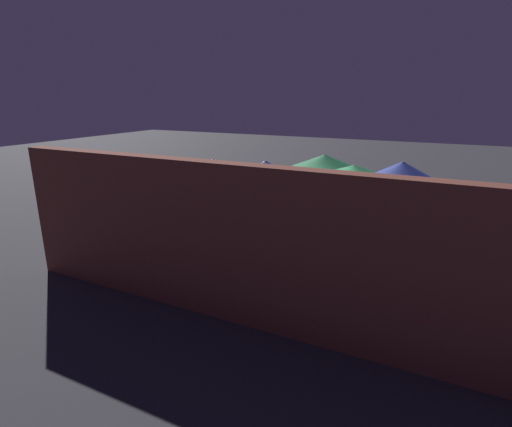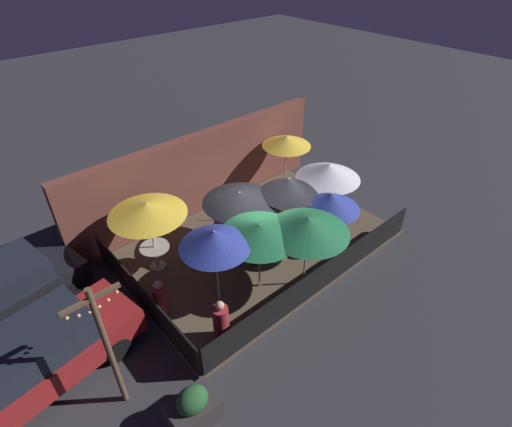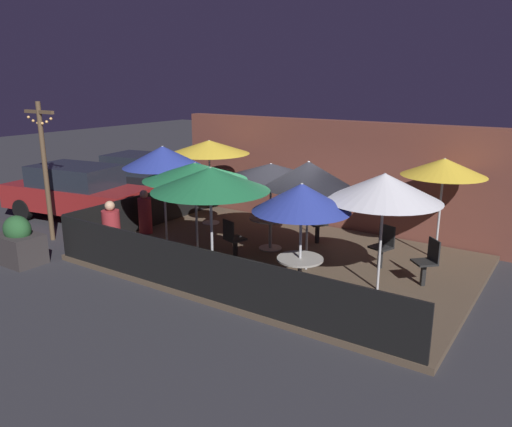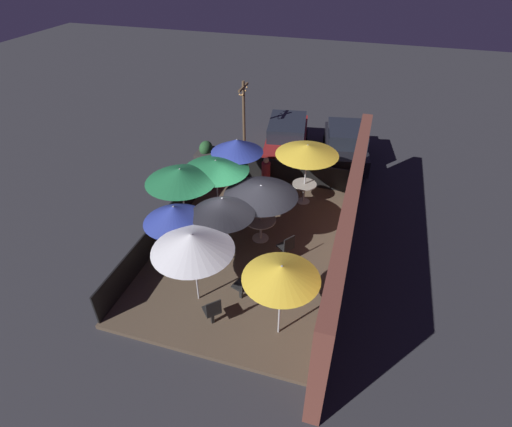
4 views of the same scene
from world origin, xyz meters
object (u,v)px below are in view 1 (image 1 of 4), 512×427
(patio_umbrella_8, at_px, (354,172))
(patron_1, at_px, (456,257))
(planter_box, at_px, (495,231))
(patio_chair_1, at_px, (181,221))
(patio_umbrella_2, at_px, (303,190))
(patio_umbrella_7, at_px, (402,171))
(dining_table_0, at_px, (409,275))
(patio_umbrella_5, at_px, (325,162))
(patio_umbrella_6, at_px, (264,172))
(patio_chair_0, at_px, (253,253))
(patio_umbrella_4, at_px, (143,179))
(dining_table_1, at_px, (265,211))
(patio_umbrella_1, at_px, (266,169))
(patio_umbrella_0, at_px, (418,200))
(dining_table_2, at_px, (301,240))
(patio_chair_2, at_px, (203,232))
(patron_0, at_px, (428,228))
(patio_umbrella_3, at_px, (214,167))
(patio_chair_3, at_px, (327,234))

(patio_umbrella_8, bearing_deg, patron_1, 159.36)
(patio_umbrella_8, xyz_separation_m, planter_box, (-3.58, -1.95, -1.70))
(patio_umbrella_8, relative_size, patio_chair_1, 2.38)
(patio_umbrella_2, distance_m, patron_1, 3.73)
(patio_umbrella_7, distance_m, dining_table_0, 2.91)
(patio_umbrella_5, bearing_deg, dining_table_0, 129.39)
(patio_umbrella_6, bearing_deg, patio_chair_0, 108.10)
(patio_umbrella_4, bearing_deg, patio_umbrella_6, -133.60)
(dining_table_1, bearing_deg, patio_umbrella_6, 113.00)
(patio_umbrella_5, bearing_deg, patio_umbrella_1, 19.13)
(patio_chair_0, bearing_deg, patio_umbrella_0, -51.08)
(patio_umbrella_2, relative_size, dining_table_2, 2.32)
(patio_umbrella_6, xyz_separation_m, patio_chair_2, (1.30, 1.00, -1.54))
(patio_umbrella_1, bearing_deg, patron_1, 167.28)
(patio_umbrella_1, relative_size, patron_1, 1.85)
(patron_0, bearing_deg, patio_umbrella_6, -102.45)
(patio_umbrella_5, height_order, patio_chair_1, patio_umbrella_5)
(patio_umbrella_3, relative_size, patio_umbrella_6, 0.98)
(patio_umbrella_1, xyz_separation_m, dining_table_0, (-4.44, 2.88, -1.27))
(patio_chair_0, distance_m, planter_box, 6.99)
(patio_umbrella_5, relative_size, patio_chair_3, 2.60)
(patio_umbrella_6, xyz_separation_m, patio_chair_1, (2.36, 0.55, -1.53))
(dining_table_0, xyz_separation_m, patron_0, (-0.12, -3.39, -0.03))
(patio_umbrella_3, relative_size, patio_umbrella_8, 1.01)
(patio_umbrella_4, xyz_separation_m, patio_umbrella_6, (-2.11, -2.21, -0.04))
(patio_umbrella_0, bearing_deg, patio_umbrella_3, -18.06)
(patio_umbrella_4, height_order, patron_1, patio_umbrella_4)
(dining_table_2, distance_m, planter_box, 5.72)
(patio_umbrella_3, relative_size, dining_table_2, 2.29)
(patio_umbrella_5, relative_size, patio_chair_2, 2.54)
(patio_chair_0, bearing_deg, patron_1, -29.70)
(patron_0, bearing_deg, dining_table_0, -37.90)
(dining_table_1, distance_m, patron_0, 4.58)
(patio_chair_1, bearing_deg, patio_umbrella_6, -31.18)
(patio_umbrella_2, distance_m, dining_table_0, 2.99)
(patio_umbrella_4, bearing_deg, patio_umbrella_8, -142.45)
(patio_umbrella_8, bearing_deg, patio_umbrella_6, 26.05)
(patio_umbrella_4, height_order, patio_chair_2, patio_umbrella_4)
(patio_umbrella_4, height_order, patio_umbrella_6, patio_umbrella_6)
(dining_table_1, bearing_deg, patio_umbrella_0, 147.06)
(dining_table_0, distance_m, planter_box, 4.96)
(patio_umbrella_6, distance_m, patron_0, 4.63)
(patio_umbrella_0, xyz_separation_m, patron_1, (-0.83, -1.69, -1.62))
(patio_umbrella_7, relative_size, patio_chair_1, 2.62)
(patio_umbrella_2, bearing_deg, patron_0, -137.25)
(patio_umbrella_8, distance_m, patio_chair_3, 1.78)
(patio_umbrella_1, xyz_separation_m, patio_umbrella_4, (1.58, 3.45, 0.20))
(patio_umbrella_3, height_order, patio_chair_0, patio_umbrella_3)
(patio_umbrella_7, relative_size, patron_1, 2.14)
(patio_umbrella_8, bearing_deg, patio_umbrella_0, 123.83)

